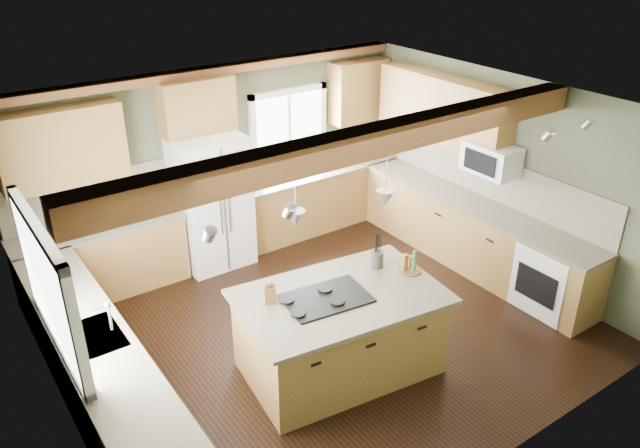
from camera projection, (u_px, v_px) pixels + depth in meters
floor at (322, 327)px, 7.28m from camera, size 5.60×5.60×0.00m
ceiling at (322, 111)px, 6.11m from camera, size 5.60×5.60×0.00m
wall_back at (217, 160)px, 8.52m from camera, size 5.60×0.00×5.60m
wall_left at (51, 315)px, 5.26m from camera, size 0.00×5.00×5.00m
wall_right at (497, 172)px, 8.13m from camera, size 0.00×5.00×5.00m
ceiling_beam at (366, 142)px, 5.66m from camera, size 5.55×0.26×0.26m
soffit_trim at (213, 71)px, 7.89m from camera, size 5.55×0.20×0.10m
backsplash_back at (218, 167)px, 8.55m from camera, size 5.58×0.03×0.58m
backsplash_right at (493, 178)px, 8.20m from camera, size 0.03×3.70×0.58m
base_cab_back_left at (103, 261)px, 7.77m from camera, size 2.02×0.60×0.88m
counter_back_left at (97, 229)px, 7.57m from camera, size 2.06×0.64×0.04m
base_cab_back_right at (319, 199)px, 9.45m from camera, size 2.62×0.60×0.88m
counter_back_right at (319, 171)px, 9.25m from camera, size 2.66×0.64×0.04m
base_cab_left at (101, 378)px, 5.84m from camera, size 0.60×3.70×0.88m
counter_left at (93, 338)px, 5.63m from camera, size 0.64×3.74×0.04m
base_cab_right at (471, 235)px, 8.40m from camera, size 0.60×3.70×0.88m
counter_right at (475, 204)px, 8.19m from camera, size 0.64×3.74×0.04m
upper_cab_back_left at (61, 147)px, 7.08m from camera, size 1.40×0.35×0.90m
upper_cab_over_fridge at (197, 106)px, 7.86m from camera, size 0.96×0.35×0.70m
upper_cab_right at (443, 110)px, 8.40m from camera, size 0.35×2.20×0.90m
upper_cab_back_corner at (358, 91)px, 9.28m from camera, size 0.90×0.35×0.90m
window_left at (46, 287)px, 5.19m from camera, size 0.04×1.60×1.05m
window_back at (288, 128)px, 8.98m from camera, size 1.10×0.04×1.00m
sink at (93, 338)px, 5.63m from camera, size 0.50×0.65×0.03m
faucet at (110, 318)px, 5.65m from camera, size 0.02×0.02×0.28m
oven at (552, 278)px, 7.44m from camera, size 0.60×0.72×0.84m
microwave at (491, 159)px, 7.86m from camera, size 0.40×0.70×0.38m
pendant_left at (296, 219)px, 5.59m from camera, size 0.18×0.18×0.16m
pendant_right at (385, 198)px, 5.99m from camera, size 0.18×0.18×0.16m
refrigerator at (212, 202)px, 8.27m from camera, size 0.90×0.74×1.80m
island at (340, 334)px, 6.44m from camera, size 2.05×1.40×0.88m
island_top at (340, 296)px, 6.24m from camera, size 2.19×1.54×0.04m
cooktop at (326, 298)px, 6.16m from camera, size 0.89×0.65×0.02m
knife_block at (270, 295)px, 6.06m from camera, size 0.13×0.12×0.18m
utensil_crock at (377, 259)px, 6.68m from camera, size 0.15×0.15×0.18m
bottle_tray at (410, 262)px, 6.58m from camera, size 0.31×0.31×0.23m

